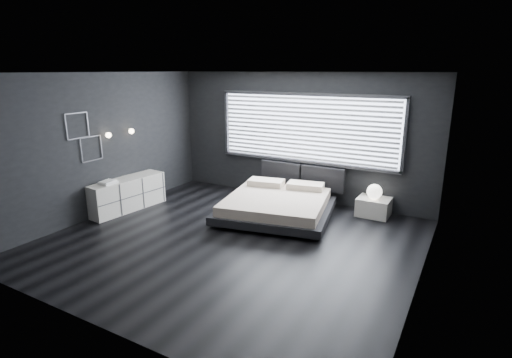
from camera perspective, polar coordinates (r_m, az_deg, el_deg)
The scene contains 12 objects.
room at distance 6.51m, azimuth -3.67°, elevation 2.52°, with size 6.04×6.00×2.80m.
window at distance 8.74m, azimuth 7.13°, elevation 7.13°, with size 4.14×0.09×1.52m.
headboard at distance 8.92m, azimuth 6.51°, elevation 0.48°, with size 1.96×0.16×0.52m.
sconce_near at distance 8.41m, azimuth -20.34°, elevation 5.90°, with size 0.18×0.11×0.11m.
sconce_far at distance 8.80m, azimuth -17.38°, elevation 6.54°, with size 0.18×0.11×0.11m.
wall_art_upper at distance 8.07m, azimuth -24.16°, elevation 6.96°, with size 0.01×0.48×0.48m.
wall_art_lower at distance 8.29m, azimuth -22.44°, elevation 4.03°, with size 0.01×0.48×0.48m.
bed at distance 7.95m, azimuth 2.96°, elevation -3.67°, with size 2.46×2.39×0.55m.
nightstand at distance 8.37m, azimuth 16.45°, elevation -3.84°, with size 0.63×0.52×0.37m, color silver.
orb_lamp at distance 8.22m, azimuth 16.57°, elevation -1.74°, with size 0.30×0.30×0.30m, color white.
dresser at distance 8.76m, azimuth -17.95°, elevation -2.06°, with size 0.65×1.72×0.67m.
book_stack at distance 8.38m, azimuth -20.41°, elevation -0.44°, with size 0.26×0.34×0.07m.
Camera 1 is at (3.46, -5.32, 2.84)m, focal length 28.00 mm.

